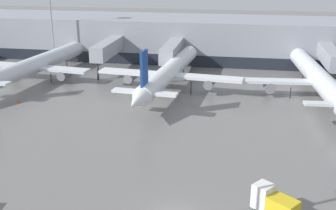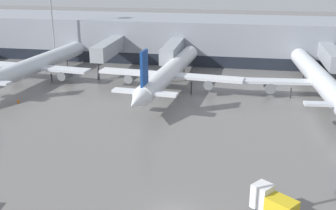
% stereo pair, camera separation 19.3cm
% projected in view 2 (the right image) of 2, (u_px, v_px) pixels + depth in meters
% --- Properties ---
extents(terminal_building, '(160.00, 29.53, 9.00)m').
position_uv_depth(terminal_building, '(221.00, 39.00, 92.27)').
color(terminal_building, gray).
rests_on(terminal_building, ground_plane).
extents(parked_jet_0, '(24.73, 37.12, 9.54)m').
position_uv_depth(parked_jet_0, '(169.00, 72.00, 70.26)').
color(parked_jet_0, silver).
rests_on(parked_jet_0, ground_plane).
extents(parked_jet_1, '(27.67, 39.60, 10.39)m').
position_uv_depth(parked_jet_1, '(319.00, 79.00, 67.00)').
color(parked_jet_1, silver).
rests_on(parked_jet_1, ground_plane).
extents(parked_jet_4, '(20.74, 38.36, 8.94)m').
position_uv_depth(parked_jet_4, '(37.00, 64.00, 77.08)').
color(parked_jet_4, silver).
rests_on(parked_jet_4, ground_plane).
extents(service_truck_1, '(4.08, 3.64, 2.89)m').
position_uv_depth(service_truck_1, '(273.00, 203.00, 35.60)').
color(service_truck_1, gold).
rests_on(service_truck_1, ground_plane).
extents(traffic_cone_2, '(0.40, 0.40, 0.72)m').
position_uv_depth(traffic_cone_2, '(18.00, 101.00, 65.33)').
color(traffic_cone_2, orange).
rests_on(traffic_cone_2, ground_plane).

